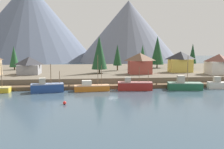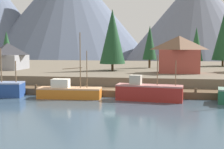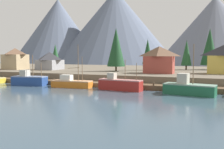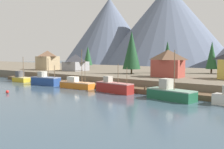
{
  "view_description": "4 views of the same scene",
  "coord_description": "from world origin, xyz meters",
  "px_view_note": "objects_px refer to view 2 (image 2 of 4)",
  "views": [
    {
      "loc": [
        -7.62,
        -66.89,
        11.82
      ],
      "look_at": [
        -0.1,
        3.17,
        3.7
      ],
      "focal_mm": 40.2,
      "sensor_mm": 36.0,
      "label": 1
    },
    {
      "loc": [
        7.05,
        -42.93,
        7.54
      ],
      "look_at": [
        -0.57,
        3.42,
        3.05
      ],
      "focal_mm": 47.72,
      "sensor_mm": 36.0,
      "label": 2
    },
    {
      "loc": [
        21.99,
        -47.59,
        7.08
      ],
      "look_at": [
        1.85,
        2.85,
        2.77
      ],
      "focal_mm": 38.33,
      "sensor_mm": 36.0,
      "label": 3
    },
    {
      "loc": [
        38.88,
        -46.17,
        8.48
      ],
      "look_at": [
        0.61,
        3.78,
        3.35
      ],
      "focal_mm": 41.31,
      "sensor_mm": 36.0,
      "label": 4
    }
  ],
  "objects_px": {
    "fishing_boat_red": "(148,92)",
    "house_grey": "(8,56)",
    "conifer_near_left": "(196,44)",
    "conifer_back_right": "(224,37)",
    "house_red": "(179,54)",
    "fishing_boat_orange": "(69,91)",
    "conifer_near_right": "(150,43)",
    "conifer_mid_left": "(7,46)",
    "conifer_mid_right": "(112,36)"
  },
  "relations": [
    {
      "from": "fishing_boat_orange",
      "to": "conifer_back_right",
      "type": "relative_size",
      "value": 0.71
    },
    {
      "from": "house_grey",
      "to": "conifer_near_right",
      "type": "relative_size",
      "value": 0.75
    },
    {
      "from": "conifer_near_right",
      "to": "house_red",
      "type": "bearing_deg",
      "value": -64.11
    },
    {
      "from": "conifer_near_left",
      "to": "fishing_boat_orange",
      "type": "bearing_deg",
      "value": -121.84
    },
    {
      "from": "conifer_near_left",
      "to": "conifer_near_right",
      "type": "distance_m",
      "value": 13.06
    },
    {
      "from": "house_grey",
      "to": "conifer_near_left",
      "type": "xyz_separation_m",
      "value": [
        41.52,
        15.84,
        2.57
      ]
    },
    {
      "from": "house_red",
      "to": "conifer_mid_right",
      "type": "xyz_separation_m",
      "value": [
        -13.22,
        3.43,
        3.45
      ]
    },
    {
      "from": "conifer_near_right",
      "to": "conifer_mid_left",
      "type": "relative_size",
      "value": 1.06
    },
    {
      "from": "conifer_near_right",
      "to": "conifer_near_left",
      "type": "bearing_deg",
      "value": 31.08
    },
    {
      "from": "conifer_mid_right",
      "to": "conifer_back_right",
      "type": "relative_size",
      "value": 0.95
    },
    {
      "from": "fishing_boat_red",
      "to": "conifer_back_right",
      "type": "relative_size",
      "value": 0.7
    },
    {
      "from": "fishing_boat_orange",
      "to": "conifer_near_right",
      "type": "relative_size",
      "value": 0.97
    },
    {
      "from": "house_red",
      "to": "fishing_boat_red",
      "type": "bearing_deg",
      "value": -107.08
    },
    {
      "from": "house_red",
      "to": "conifer_near_left",
      "type": "bearing_deg",
      "value": 74.47
    },
    {
      "from": "fishing_boat_orange",
      "to": "fishing_boat_red",
      "type": "bearing_deg",
      "value": -3.83
    },
    {
      "from": "fishing_boat_red",
      "to": "conifer_mid_right",
      "type": "height_order",
      "value": "conifer_mid_right"
    },
    {
      "from": "fishing_boat_orange",
      "to": "fishing_boat_red",
      "type": "relative_size",
      "value": 1.02
    },
    {
      "from": "conifer_mid_right",
      "to": "conifer_near_right",
      "type": "bearing_deg",
      "value": 50.21
    },
    {
      "from": "house_red",
      "to": "conifer_mid_left",
      "type": "relative_size",
      "value": 0.85
    },
    {
      "from": "conifer_mid_left",
      "to": "conifer_mid_right",
      "type": "relative_size",
      "value": 0.73
    },
    {
      "from": "conifer_near_left",
      "to": "conifer_mid_left",
      "type": "distance_m",
      "value": 50.65
    },
    {
      "from": "fishing_boat_red",
      "to": "house_grey",
      "type": "bearing_deg",
      "value": 154.69
    },
    {
      "from": "fishing_boat_red",
      "to": "conifer_back_right",
      "type": "distance_m",
      "value": 42.22
    },
    {
      "from": "house_red",
      "to": "conifer_mid_right",
      "type": "relative_size",
      "value": 0.62
    },
    {
      "from": "fishing_boat_orange",
      "to": "conifer_near_left",
      "type": "xyz_separation_m",
      "value": [
        21.77,
        35.05,
        7.04
      ]
    },
    {
      "from": "fishing_boat_orange",
      "to": "conifer_near_left",
      "type": "height_order",
      "value": "conifer_near_left"
    },
    {
      "from": "fishing_boat_red",
      "to": "conifer_mid_left",
      "type": "height_order",
      "value": "conifer_mid_left"
    },
    {
      "from": "house_red",
      "to": "conifer_mid_left",
      "type": "xyz_separation_m",
      "value": [
        -45.39,
        19.28,
        1.57
      ]
    },
    {
      "from": "fishing_boat_red",
      "to": "conifer_near_right",
      "type": "height_order",
      "value": "conifer_near_right"
    },
    {
      "from": "conifer_mid_left",
      "to": "conifer_back_right",
      "type": "height_order",
      "value": "conifer_back_right"
    },
    {
      "from": "fishing_boat_orange",
      "to": "conifer_near_right",
      "type": "bearing_deg",
      "value": 65.88
    },
    {
      "from": "fishing_boat_orange",
      "to": "conifer_back_right",
      "type": "distance_m",
      "value": 48.08
    },
    {
      "from": "fishing_boat_orange",
      "to": "conifer_mid_left",
      "type": "distance_m",
      "value": 46.16
    },
    {
      "from": "conifer_mid_left",
      "to": "conifer_mid_right",
      "type": "bearing_deg",
      "value": -26.22
    },
    {
      "from": "fishing_boat_red",
      "to": "conifer_near_left",
      "type": "distance_m",
      "value": 37.18
    },
    {
      "from": "fishing_boat_orange",
      "to": "conifer_near_left",
      "type": "relative_size",
      "value": 0.98
    },
    {
      "from": "house_red",
      "to": "conifer_mid_right",
      "type": "distance_m",
      "value": 14.09
    },
    {
      "from": "conifer_near_left",
      "to": "fishing_boat_red",
      "type": "bearing_deg",
      "value": -106.24
    },
    {
      "from": "house_red",
      "to": "conifer_mid_left",
      "type": "distance_m",
      "value": 49.34
    },
    {
      "from": "fishing_boat_orange",
      "to": "house_grey",
      "type": "bearing_deg",
      "value": 132.19
    },
    {
      "from": "house_grey",
      "to": "conifer_mid_right",
      "type": "distance_m",
      "value": 23.4
    },
    {
      "from": "house_grey",
      "to": "conifer_mid_right",
      "type": "height_order",
      "value": "conifer_mid_right"
    },
    {
      "from": "fishing_boat_orange",
      "to": "conifer_near_right",
      "type": "distance_m",
      "value": 31.1
    },
    {
      "from": "conifer_near_left",
      "to": "conifer_back_right",
      "type": "bearing_deg",
      "value": 20.14
    },
    {
      "from": "conifer_near_left",
      "to": "conifer_mid_left",
      "type": "relative_size",
      "value": 1.05
    },
    {
      "from": "fishing_boat_red",
      "to": "fishing_boat_orange",
      "type": "bearing_deg",
      "value": -173.92
    },
    {
      "from": "conifer_near_left",
      "to": "conifer_near_right",
      "type": "xyz_separation_m",
      "value": [
        -11.19,
        -6.74,
        0.31
      ]
    },
    {
      "from": "fishing_boat_orange",
      "to": "conifer_mid_left",
      "type": "bearing_deg",
      "value": 125.6
    },
    {
      "from": "house_grey",
      "to": "conifer_near_right",
      "type": "distance_m",
      "value": 31.81
    },
    {
      "from": "conifer_mid_left",
      "to": "house_red",
      "type": "bearing_deg",
      "value": -23.01
    }
  ]
}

